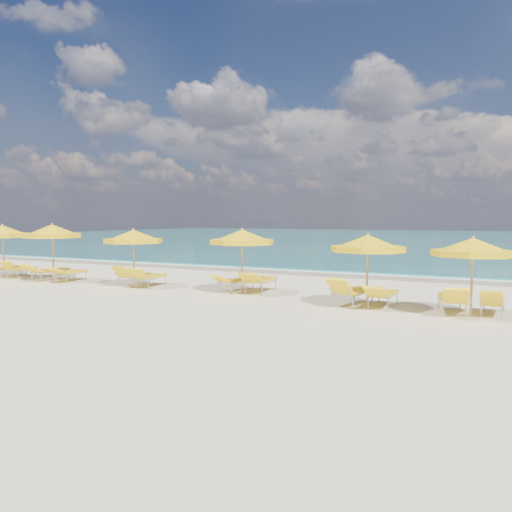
% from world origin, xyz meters
% --- Properties ---
extents(ground_plane, '(120.00, 120.00, 0.00)m').
position_xyz_m(ground_plane, '(0.00, 0.00, 0.00)').
color(ground_plane, beige).
extents(ocean, '(120.00, 80.00, 0.30)m').
position_xyz_m(ocean, '(0.00, 48.00, 0.00)').
color(ocean, '#136D6E').
rests_on(ocean, ground).
extents(wet_sand_band, '(120.00, 2.60, 0.01)m').
position_xyz_m(wet_sand_band, '(0.00, 7.40, 0.00)').
color(wet_sand_band, tan).
rests_on(wet_sand_band, ground).
extents(foam_line, '(120.00, 1.20, 0.03)m').
position_xyz_m(foam_line, '(0.00, 8.20, 0.00)').
color(foam_line, white).
rests_on(foam_line, ground).
extents(whitecap_near, '(14.00, 0.36, 0.05)m').
position_xyz_m(whitecap_near, '(-6.00, 17.00, 0.00)').
color(whitecap_near, white).
rests_on(whitecap_near, ground).
extents(whitecap_far, '(18.00, 0.30, 0.05)m').
position_xyz_m(whitecap_far, '(8.00, 24.00, 0.00)').
color(whitecap_far, white).
rests_on(whitecap_far, ground).
extents(umbrella_0, '(2.95, 2.95, 2.32)m').
position_xyz_m(umbrella_0, '(-11.30, -0.22, 1.97)').
color(umbrella_0, tan).
rests_on(umbrella_0, ground).
extents(umbrella_1, '(3.04, 3.04, 2.37)m').
position_xyz_m(umbrella_1, '(-8.31, -0.22, 2.02)').
color(umbrella_1, tan).
rests_on(umbrella_1, ground).
extents(umbrella_2, '(2.28, 2.28, 2.19)m').
position_xyz_m(umbrella_2, '(-4.34, -0.02, 1.86)').
color(umbrella_2, tan).
rests_on(umbrella_2, ground).
extents(umbrella_3, '(2.40, 2.40, 2.24)m').
position_xyz_m(umbrella_3, '(0.04, 0.36, 1.91)').
color(umbrella_3, tan).
rests_on(umbrella_3, ground).
extents(umbrella_4, '(2.28, 2.28, 2.15)m').
position_xyz_m(umbrella_4, '(4.53, -0.50, 1.83)').
color(umbrella_4, tan).
rests_on(umbrella_4, ground).
extents(umbrella_5, '(2.09, 2.09, 2.11)m').
position_xyz_m(umbrella_5, '(7.29, -0.60, 1.80)').
color(umbrella_5, tan).
rests_on(umbrella_5, ground).
extents(lounger_0_left, '(0.78, 1.80, 0.79)m').
position_xyz_m(lounger_0_left, '(-11.77, 0.25, 0.22)').
color(lounger_0_left, '#A5A8AD').
rests_on(lounger_0_left, ground).
extents(lounger_0_right, '(0.89, 1.78, 0.79)m').
position_xyz_m(lounger_0_right, '(-10.90, 0.31, 0.21)').
color(lounger_0_right, '#A5A8AD').
rests_on(lounger_0_right, ground).
extents(lounger_1_left, '(0.84, 2.06, 0.78)m').
position_xyz_m(lounger_1_left, '(-8.86, 0.04, 0.24)').
color(lounger_1_left, '#A5A8AD').
rests_on(lounger_1_left, ground).
extents(lounger_1_right, '(0.85, 1.93, 0.69)m').
position_xyz_m(lounger_1_right, '(-7.78, 0.15, 0.22)').
color(lounger_1_right, '#A5A8AD').
rests_on(lounger_1_right, ground).
extents(lounger_2_left, '(0.66, 1.73, 0.84)m').
position_xyz_m(lounger_2_left, '(-4.70, 0.41, 0.22)').
color(lounger_2_left, '#A5A8AD').
rests_on(lounger_2_left, ground).
extents(lounger_2_right, '(0.77, 1.86, 0.82)m').
position_xyz_m(lounger_2_right, '(-3.84, 0.30, 0.22)').
color(lounger_2_right, '#A5A8AD').
rests_on(lounger_2_right, ground).
extents(lounger_3_left, '(0.94, 1.88, 0.67)m').
position_xyz_m(lounger_3_left, '(-0.45, 0.80, 0.21)').
color(lounger_3_left, '#A5A8AD').
rests_on(lounger_3_left, ground).
extents(lounger_3_right, '(0.81, 2.11, 0.82)m').
position_xyz_m(lounger_3_right, '(0.46, 0.93, 0.25)').
color(lounger_3_right, '#A5A8AD').
rests_on(lounger_3_right, ground).
extents(lounger_4_left, '(1.01, 2.02, 0.92)m').
position_xyz_m(lounger_4_left, '(4.05, -0.21, 0.24)').
color(lounger_4_left, '#A5A8AD').
rests_on(lounger_4_left, ground).
extents(lounger_4_right, '(0.67, 1.90, 0.74)m').
position_xyz_m(lounger_4_right, '(4.91, -0.09, 0.22)').
color(lounger_4_right, '#A5A8AD').
rests_on(lounger_4_right, ground).
extents(lounger_5_left, '(0.97, 2.02, 0.87)m').
position_xyz_m(lounger_5_left, '(6.80, -0.31, 0.24)').
color(lounger_5_left, '#A5A8AD').
rests_on(lounger_5_left, ground).
extents(lounger_5_right, '(0.61, 1.61, 0.77)m').
position_xyz_m(lounger_5_right, '(7.80, -0.03, 0.20)').
color(lounger_5_right, '#A5A8AD').
rests_on(lounger_5_right, ground).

